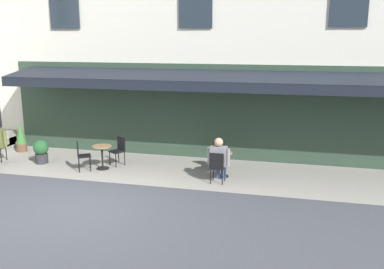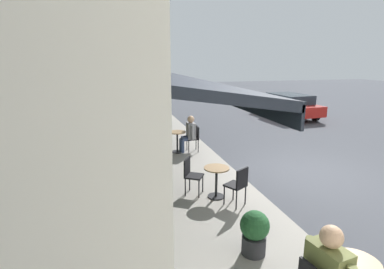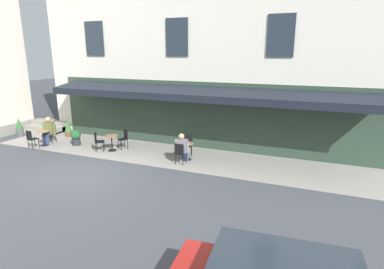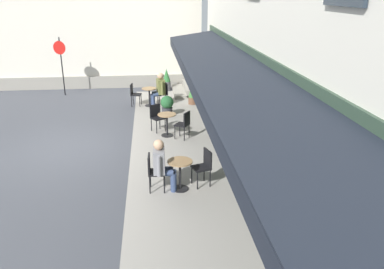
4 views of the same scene
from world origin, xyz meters
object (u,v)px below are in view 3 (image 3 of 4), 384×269
(seated_patron_in_olive, at_px, (48,130))
(potted_plant_by_steps, at_px, (68,127))
(cafe_chair_black_corner_left, at_px, (31,138))
(potted_plant_mid_terrace, at_px, (19,127))
(cafe_chair_black_facing_street, at_px, (98,140))
(cafe_chair_black_by_window, at_px, (124,137))
(cafe_table_near_entrance, at_px, (187,149))
(cafe_chair_black_back_row, at_px, (188,143))
(cafe_chair_black_near_door, at_px, (180,152))
(cafe_chair_black_under_awning, at_px, (51,132))
(cafe_table_streetside, at_px, (43,136))
(potted_plant_entrance_left, at_px, (76,137))
(seated_companion_in_grey, at_px, (182,147))
(cafe_table_mid_terrace, at_px, (112,141))

(seated_patron_in_olive, bearing_deg, potted_plant_by_steps, -88.27)
(cafe_chair_black_corner_left, relative_size, potted_plant_by_steps, 0.85)
(potted_plant_mid_terrace, bearing_deg, cafe_chair_black_facing_street, 174.02)
(potted_plant_mid_terrace, bearing_deg, cafe_chair_black_by_window, -177.81)
(cafe_table_near_entrance, xyz_separation_m, cafe_chair_black_back_row, (0.19, -0.60, 0.06))
(cafe_chair_black_near_door, bearing_deg, cafe_chair_black_corner_left, 5.14)
(cafe_chair_black_near_door, relative_size, cafe_chair_black_by_window, 1.00)
(cafe_chair_black_near_door, relative_size, cafe_chair_black_under_awning, 1.00)
(cafe_chair_black_by_window, relative_size, cafe_table_streetside, 1.21)
(cafe_table_streetside, height_order, potted_plant_entrance_left, potted_plant_entrance_left)
(cafe_table_near_entrance, bearing_deg, potted_plant_entrance_left, 0.20)
(cafe_table_streetside, distance_m, seated_patron_in_olive, 0.47)
(cafe_chair_black_under_awning, distance_m, seated_patron_in_olive, 0.28)
(seated_patron_in_olive, xyz_separation_m, potted_plant_by_steps, (0.04, -1.41, -0.20))
(cafe_table_streetside, xyz_separation_m, seated_patron_in_olive, (0.06, -0.41, 0.23))
(cafe_chair_black_under_awning, xyz_separation_m, potted_plant_by_steps, (0.01, -1.19, -0.02))
(cafe_chair_black_back_row, bearing_deg, potted_plant_by_steps, -4.10)
(cafe_table_streetside, height_order, potted_plant_mid_terrace, potted_plant_mid_terrace)
(cafe_table_streetside, bearing_deg, seated_companion_in_grey, -177.94)
(cafe_chair_black_under_awning, distance_m, potted_plant_entrance_left, 1.55)
(cafe_chair_black_near_door, bearing_deg, seated_companion_in_grey, -92.79)
(cafe_chair_black_corner_left, distance_m, potted_plant_entrance_left, 2.02)
(cafe_chair_black_near_door, height_order, cafe_table_streetside, cafe_chair_black_near_door)
(cafe_chair_black_corner_left, relative_size, seated_patron_in_olive, 0.67)
(cafe_chair_black_back_row, bearing_deg, cafe_table_mid_terrace, 11.53)
(cafe_chair_black_by_window, relative_size, potted_plant_by_steps, 0.85)
(cafe_chair_black_near_door, xyz_separation_m, potted_plant_entrance_left, (5.98, -0.61, -0.13))
(cafe_chair_black_near_door, distance_m, cafe_chair_black_facing_street, 4.30)
(potted_plant_entrance_left, distance_m, potted_plant_mid_terrace, 4.07)
(cafe_chair_black_near_door, xyz_separation_m, seated_patron_in_olive, (7.49, -0.36, 0.17))
(cafe_chair_black_facing_street, distance_m, seated_companion_in_grey, 4.31)
(cafe_chair_black_under_awning, relative_size, seated_companion_in_grey, 0.70)
(cafe_table_near_entrance, distance_m, cafe_chair_black_corner_left, 7.67)
(cafe_chair_black_back_row, relative_size, cafe_chair_black_by_window, 1.00)
(cafe_chair_black_facing_street, relative_size, potted_plant_mid_terrace, 0.88)
(cafe_table_near_entrance, distance_m, potted_plant_entrance_left, 6.01)
(cafe_chair_black_corner_left, bearing_deg, cafe_chair_black_facing_street, -165.17)
(cafe_chair_black_under_awning, bearing_deg, seated_patron_in_olive, 98.85)
(cafe_chair_black_near_door, xyz_separation_m, cafe_chair_black_facing_street, (4.29, -0.18, 0.00))
(cafe_chair_black_corner_left, distance_m, potted_plant_by_steps, 2.44)
(cafe_chair_black_facing_street, height_order, cafe_chair_black_under_awning, same)
(seated_companion_in_grey, bearing_deg, potted_plant_by_steps, -11.59)
(cafe_chair_black_under_awning, bearing_deg, potted_plant_entrance_left, -178.57)
(cafe_table_streetside, distance_m, seated_companion_in_grey, 7.44)
(cafe_table_streetside, distance_m, cafe_chair_black_corner_left, 0.63)
(cafe_chair_black_near_door, height_order, cafe_chair_black_facing_street, same)
(cafe_chair_black_facing_street, xyz_separation_m, seated_companion_in_grey, (-4.30, -0.03, 0.15))
(cafe_table_near_entrance, relative_size, seated_companion_in_grey, 0.58)
(potted_plant_entrance_left, bearing_deg, seated_companion_in_grey, 176.22)
(cafe_chair_black_by_window, relative_size, seated_companion_in_grey, 0.70)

